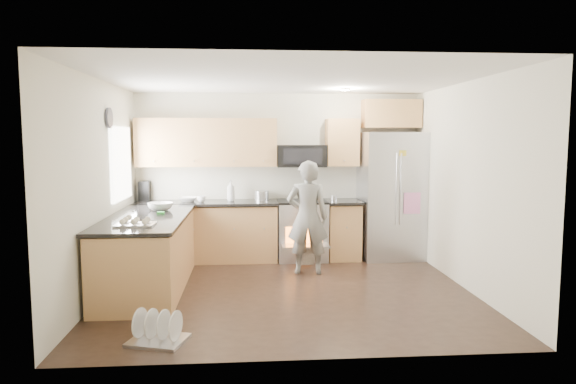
{
  "coord_description": "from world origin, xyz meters",
  "views": [
    {
      "loc": [
        -0.47,
        -6.21,
        1.9
      ],
      "look_at": [
        0.04,
        0.5,
        1.19
      ],
      "focal_mm": 32.0,
      "sensor_mm": 36.0,
      "label": 1
    }
  ],
  "objects": [
    {
      "name": "ground",
      "position": [
        0.0,
        0.0,
        0.0
      ],
      "size": [
        4.5,
        4.5,
        0.0
      ],
      "primitive_type": "plane",
      "color": "black",
      "rests_on": "ground"
    },
    {
      "name": "person",
      "position": [
        0.34,
        0.84,
        0.79
      ],
      "size": [
        0.61,
        0.43,
        1.59
      ],
      "primitive_type": "imported",
      "rotation": [
        0.0,
        0.0,
        3.05
      ],
      "color": "gray",
      "rests_on": "ground"
    },
    {
      "name": "room_shell",
      "position": [
        -0.04,
        0.02,
        1.67
      ],
      "size": [
        4.54,
        4.04,
        2.62
      ],
      "color": "beige",
      "rests_on": "ground"
    },
    {
      "name": "stove_range",
      "position": [
        0.35,
        1.69,
        0.68
      ],
      "size": [
        0.76,
        0.97,
        1.79
      ],
      "color": "#B7B7BC",
      "rests_on": "ground"
    },
    {
      "name": "refrigerator",
      "position": [
        1.77,
        1.7,
        0.99
      ],
      "size": [
        1.01,
        0.8,
        1.99
      ],
      "rotation": [
        0.0,
        0.0,
        0.05
      ],
      "color": "#B7B7BC",
      "rests_on": "ground"
    },
    {
      "name": "back_cabinet_run",
      "position": [
        -0.58,
        1.75,
        0.96
      ],
      "size": [
        4.45,
        0.64,
        2.5
      ],
      "color": "tan",
      "rests_on": "ground"
    },
    {
      "name": "dish_rack",
      "position": [
        -1.33,
        -1.5,
        0.08
      ],
      "size": [
        0.6,
        0.53,
        0.31
      ],
      "rotation": [
        0.0,
        0.0,
        -0.3
      ],
      "color": "#B7B7BC",
      "rests_on": "ground"
    },
    {
      "name": "peninsula",
      "position": [
        -1.75,
        0.25,
        0.46
      ],
      "size": [
        0.96,
        2.36,
        1.03
      ],
      "color": "tan",
      "rests_on": "ground"
    }
  ]
}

